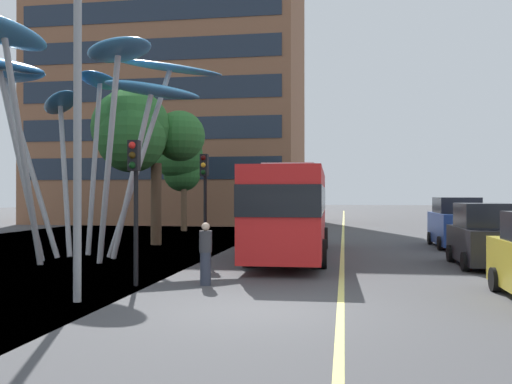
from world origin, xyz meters
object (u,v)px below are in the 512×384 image
object	(u,v)px
leaf_sculpture	(76,84)
street_lamp	(95,77)
traffic_light_kerb_far	(205,184)
traffic_light_kerb_near	(135,181)
pedestrian	(206,254)
red_bus	(291,207)
car_parked_far	(456,224)
car_parked_mid	(485,237)

from	to	relation	value
leaf_sculpture	street_lamp	xyz separation A→B (m)	(4.36, -7.64, -1.47)
traffic_light_kerb_far	traffic_light_kerb_near	bearing A→B (deg)	-94.39
traffic_light_kerb_near	traffic_light_kerb_far	xyz separation A→B (m)	(0.44, 5.67, 0.03)
traffic_light_kerb_near	pedestrian	world-z (taller)	traffic_light_kerb_near
red_bus	traffic_light_kerb_near	world-z (taller)	traffic_light_kerb_near
leaf_sculpture	traffic_light_kerb_far	xyz separation A→B (m)	(4.87, 0.24, -3.72)
red_bus	traffic_light_kerb_near	distance (m)	8.16
car_parked_far	red_bus	bearing A→B (deg)	-143.74
leaf_sculpture	car_parked_mid	xyz separation A→B (m)	(14.51, 0.21, -5.53)
red_bus	street_lamp	xyz separation A→B (m)	(-3.49, -9.57, 3.12)
car_parked_far	pedestrian	distance (m)	14.84
traffic_light_kerb_far	car_parked_mid	distance (m)	9.81
leaf_sculpture	traffic_light_kerb_far	size ratio (longest dim) A/B	2.83
car_parked_far	pedestrian	xyz separation A→B (m)	(-8.68, -12.04, -0.24)
traffic_light_kerb_far	car_parked_far	xyz separation A→B (m)	(10.03, 6.86, -1.72)
red_bus	car_parked_mid	xyz separation A→B (m)	(6.65, -1.71, -0.95)
car_parked_far	leaf_sculpture	bearing A→B (deg)	-154.54
car_parked_mid	street_lamp	distance (m)	13.46
traffic_light_kerb_near	leaf_sculpture	bearing A→B (deg)	129.23
traffic_light_kerb_far	street_lamp	size ratio (longest dim) A/B	0.49
red_bus	pedestrian	distance (m)	7.15
car_parked_far	street_lamp	xyz separation A→B (m)	(-10.54, -14.73, 3.97)
red_bus	leaf_sculpture	bearing A→B (deg)	-166.23
traffic_light_kerb_near	traffic_light_kerb_far	world-z (taller)	traffic_light_kerb_far
traffic_light_kerb_far	car_parked_far	bearing A→B (deg)	34.35
traffic_light_kerb_near	street_lamp	xyz separation A→B (m)	(-0.07, -2.21, 2.28)
red_bus	car_parked_far	distance (m)	8.78
street_lamp	pedestrian	size ratio (longest dim) A/B	4.76
red_bus	car_parked_mid	world-z (taller)	red_bus
traffic_light_kerb_near	car_parked_far	size ratio (longest dim) A/B	0.83
traffic_light_kerb_near	pedestrian	bearing A→B (deg)	15.17
traffic_light_kerb_far	car_parked_mid	xyz separation A→B (m)	(9.64, -0.03, -1.81)
traffic_light_kerb_near	car_parked_far	distance (m)	16.41
car_parked_far	pedestrian	bearing A→B (deg)	-125.78
leaf_sculpture	traffic_light_kerb_far	world-z (taller)	leaf_sculpture
car_parked_mid	street_lamp	world-z (taller)	street_lamp
car_parked_far	street_lamp	bearing A→B (deg)	-125.58
traffic_light_kerb_far	red_bus	bearing A→B (deg)	29.47
leaf_sculpture	car_parked_far	size ratio (longest dim) A/B	2.38
car_parked_mid	pedestrian	distance (m)	9.76
red_bus	car_parked_mid	distance (m)	6.94
traffic_light_kerb_far	car_parked_far	size ratio (longest dim) A/B	0.84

